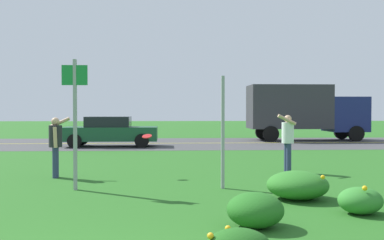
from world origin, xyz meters
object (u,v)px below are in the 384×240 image
object	(u,v)px
frisbee_red	(147,136)
car_dark_green_center_left	(110,131)
sign_post_near_path	(75,111)
sign_post_by_roadside	(223,132)
box_truck_navy	(304,109)
person_catcher_white_shirt	(288,138)
person_thrower_dark_shirt	(56,142)

from	to	relation	value
frisbee_red	car_dark_green_center_left	size ratio (longest dim) A/B	0.06
sign_post_near_path	frisbee_red	distance (m)	2.53
sign_post_by_roadside	car_dark_green_center_left	world-z (taller)	sign_post_by_roadside
car_dark_green_center_left	frisbee_red	bearing A→B (deg)	-77.70
frisbee_red	box_truck_navy	size ratio (longest dim) A/B	0.04
person_catcher_white_shirt	box_truck_navy	xyz separation A→B (m)	(4.53, 13.61, 0.83)
sign_post_by_roadside	person_catcher_white_shirt	size ratio (longest dim) A/B	1.53
person_thrower_dark_shirt	frisbee_red	distance (m)	2.38
person_thrower_dark_shirt	frisbee_red	xyz separation A→B (m)	(2.38, 0.03, 0.13)
person_thrower_dark_shirt	frisbee_red	size ratio (longest dim) A/B	6.00
sign_post_by_roadside	person_thrower_dark_shirt	size ratio (longest dim) A/B	1.60
person_thrower_dark_shirt	sign_post_near_path	bearing A→B (deg)	-65.12
person_thrower_dark_shirt	person_catcher_white_shirt	xyz separation A→B (m)	(6.30, 0.67, 0.03)
sign_post_by_roadside	box_truck_navy	bearing A→B (deg)	67.53
sign_post_near_path	car_dark_green_center_left	size ratio (longest dim) A/B	0.64
sign_post_by_roadside	person_catcher_white_shirt	bearing A→B (deg)	49.83
person_thrower_dark_shirt	car_dark_green_center_left	world-z (taller)	person_thrower_dark_shirt
person_thrower_dark_shirt	box_truck_navy	distance (m)	17.95
person_thrower_dark_shirt	box_truck_navy	world-z (taller)	box_truck_navy
sign_post_near_path	person_thrower_dark_shirt	size ratio (longest dim) A/B	1.82
sign_post_by_roadside	person_catcher_white_shirt	world-z (taller)	sign_post_by_roadside
sign_post_near_path	car_dark_green_center_left	xyz separation A→B (m)	(-0.74, 12.19, -0.99)
sign_post_near_path	frisbee_red	world-z (taller)	sign_post_near_path
car_dark_green_center_left	person_catcher_white_shirt	bearing A→B (deg)	-57.36
frisbee_red	car_dark_green_center_left	xyz separation A→B (m)	(-2.24, 10.27, -0.33)
sign_post_near_path	box_truck_navy	size ratio (longest dim) A/B	0.43
sign_post_near_path	person_thrower_dark_shirt	xyz separation A→B (m)	(-0.88, 1.89, -0.79)
person_thrower_dark_shirt	car_dark_green_center_left	size ratio (longest dim) A/B	0.35
car_dark_green_center_left	box_truck_navy	bearing A→B (deg)	20.39
box_truck_navy	sign_post_near_path	bearing A→B (deg)	-121.63
person_thrower_dark_shirt	frisbee_red	world-z (taller)	person_thrower_dark_shirt
person_thrower_dark_shirt	sign_post_by_roadside	bearing A→B (deg)	-24.24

